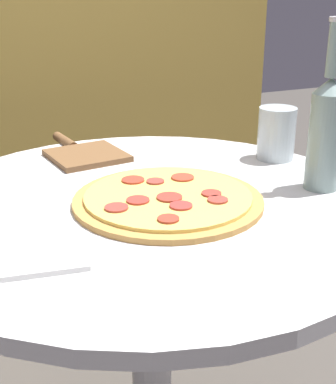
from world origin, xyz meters
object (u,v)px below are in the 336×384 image
at_px(pizza, 168,199).
at_px(beer_bottle, 326,128).
at_px(drinking_glass, 276,133).
at_px(pizza_paddle, 83,153).

bearing_deg(pizza, beer_bottle, -10.16).
height_order(pizza, drinking_glass, drinking_glass).
relative_size(beer_bottle, drinking_glass, 2.72).
xyz_separation_m(beer_bottle, pizza_paddle, (-0.34, 0.37, -0.11)).
relative_size(pizza, drinking_glass, 2.95).
relative_size(beer_bottle, pizza_paddle, 1.13).
bearing_deg(pizza, drinking_glass, 22.75).
relative_size(pizza_paddle, drinking_glass, 2.41).
height_order(beer_bottle, drinking_glass, beer_bottle).
relative_size(pizza, pizza_paddle, 1.23).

